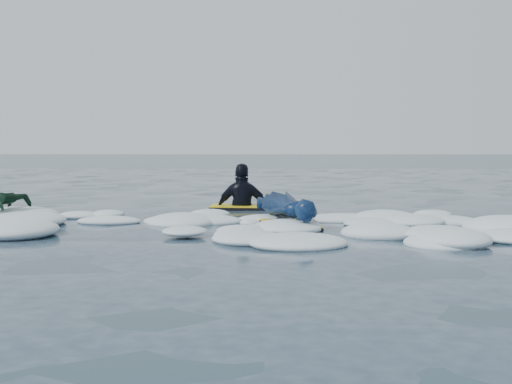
# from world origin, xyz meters

# --- Properties ---
(ground) EXTENTS (120.00, 120.00, 0.00)m
(ground) POSITION_xyz_m (0.00, 0.00, 0.00)
(ground) COLOR #162836
(ground) RESTS_ON ground
(foam_band) EXTENTS (12.00, 3.10, 0.30)m
(foam_band) POSITION_xyz_m (0.00, 1.03, 0.00)
(foam_band) COLOR white
(foam_band) RESTS_ON ground
(prone_woman_unit) EXTENTS (1.10, 1.83, 0.45)m
(prone_woman_unit) POSITION_xyz_m (1.48, 1.19, 0.23)
(prone_woman_unit) COLOR black
(prone_woman_unit) RESTS_ON ground
(waiting_rider_unit) EXTENTS (1.14, 0.68, 1.66)m
(waiting_rider_unit) POSITION_xyz_m (0.76, 3.37, -0.02)
(waiting_rider_unit) COLOR black
(waiting_rider_unit) RESTS_ON ground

